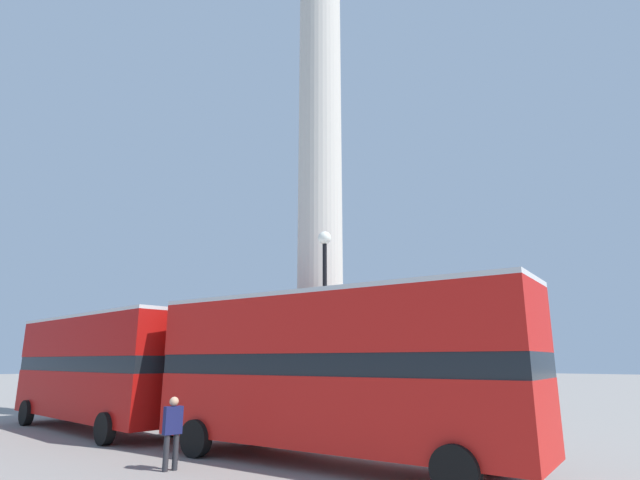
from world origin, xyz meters
The scene contains 7 objects.
ground_plane centered at (0.00, 0.00, 0.00)m, with size 200.00×200.00×0.00m, color gray.
monument_column centered at (0.00, 0.00, 9.80)m, with size 4.76×4.76×26.56m.
bus_a centered at (-7.17, -4.88, 2.39)m, with size 10.58×3.52×4.33m.
bus_b centered at (3.90, -4.50, 2.43)m, with size 10.72×3.31×4.41m.
equestrian_statue centered at (-11.61, 5.33, 1.74)m, with size 4.28×3.65×6.15m.
street_lamp centered at (2.37, -2.80, 3.80)m, with size 0.43×0.43×6.76m.
pedestrian_near_lamp centered at (1.17, -7.45, 0.97)m, with size 0.27×0.48×1.72m.
Camera 1 is at (12.06, -15.50, 2.60)m, focal length 28.00 mm.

